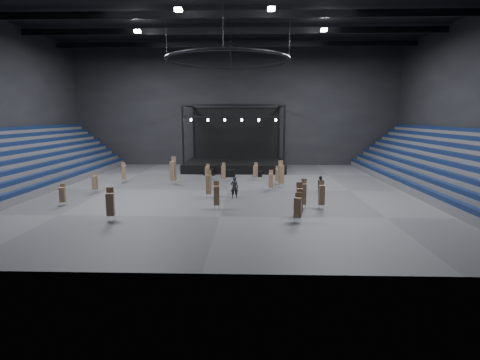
{
  "coord_description": "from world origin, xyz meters",
  "views": [
    {
      "loc": [
        2.36,
        -38.01,
        7.48
      ],
      "look_at": [
        1.26,
        -2.0,
        1.4
      ],
      "focal_mm": 28.0,
      "sensor_mm": 36.0,
      "label": 1
    }
  ],
  "objects_px": {
    "chair_stack_7": "(95,182)",
    "crew_member": "(321,184)",
    "chair_stack_13": "(223,172)",
    "chair_stack_11": "(299,200)",
    "chair_stack_1": "(256,171)",
    "chair_stack_15": "(322,194)",
    "flight_case_mid": "(230,173)",
    "chair_stack_10": "(304,193)",
    "stage": "(235,159)",
    "chair_stack_0": "(124,172)",
    "chair_stack_3": "(271,180)",
    "chair_stack_6": "(110,204)",
    "flight_case_right": "(258,174)",
    "flight_case_left": "(209,172)",
    "chair_stack_9": "(278,175)",
    "chair_stack_5": "(62,194)",
    "chair_stack_8": "(209,184)",
    "man_center": "(234,187)",
    "chair_stack_12": "(281,174)",
    "chair_stack_16": "(173,170)",
    "chair_stack_14": "(298,207)",
    "chair_stack_4": "(216,195)",
    "chair_stack_2": "(207,171)"
  },
  "relations": [
    {
      "from": "chair_stack_5",
      "to": "chair_stack_14",
      "type": "bearing_deg",
      "value": -21.38
    },
    {
      "from": "chair_stack_0",
      "to": "chair_stack_3",
      "type": "height_order",
      "value": "chair_stack_0"
    },
    {
      "from": "stage",
      "to": "chair_stack_13",
      "type": "distance_m",
      "value": 11.12
    },
    {
      "from": "chair_stack_7",
      "to": "crew_member",
      "type": "relative_size",
      "value": 1.23
    },
    {
      "from": "chair_stack_6",
      "to": "chair_stack_10",
      "type": "xyz_separation_m",
      "value": [
        14.49,
        4.2,
        -0.02
      ]
    },
    {
      "from": "chair_stack_7",
      "to": "chair_stack_5",
      "type": "bearing_deg",
      "value": -99.21
    },
    {
      "from": "chair_stack_1",
      "to": "chair_stack_15",
      "type": "relative_size",
      "value": 0.89
    },
    {
      "from": "chair_stack_12",
      "to": "chair_stack_16",
      "type": "distance_m",
      "value": 12.09
    },
    {
      "from": "chair_stack_13",
      "to": "chair_stack_10",
      "type": "bearing_deg",
      "value": -51.08
    },
    {
      "from": "chair_stack_3",
      "to": "chair_stack_10",
      "type": "xyz_separation_m",
      "value": [
        2.31,
        -7.51,
        0.16
      ]
    },
    {
      "from": "chair_stack_1",
      "to": "chair_stack_14",
      "type": "distance_m",
      "value": 18.32
    },
    {
      "from": "stage",
      "to": "flight_case_right",
      "type": "relative_size",
      "value": 13.34
    },
    {
      "from": "chair_stack_1",
      "to": "chair_stack_15",
      "type": "bearing_deg",
      "value": -48.73
    },
    {
      "from": "chair_stack_3",
      "to": "chair_stack_13",
      "type": "bearing_deg",
      "value": 138.37
    },
    {
      "from": "chair_stack_11",
      "to": "man_center",
      "type": "height_order",
      "value": "chair_stack_11"
    },
    {
      "from": "chair_stack_4",
      "to": "chair_stack_5",
      "type": "distance_m",
      "value": 13.23
    },
    {
      "from": "chair_stack_13",
      "to": "chair_stack_11",
      "type": "bearing_deg",
      "value": -57.51
    },
    {
      "from": "chair_stack_8",
      "to": "man_center",
      "type": "bearing_deg",
      "value": 1.95
    },
    {
      "from": "chair_stack_1",
      "to": "chair_stack_3",
      "type": "distance_m",
      "value": 6.57
    },
    {
      "from": "chair_stack_1",
      "to": "crew_member",
      "type": "relative_size",
      "value": 1.27
    },
    {
      "from": "flight_case_right",
      "to": "chair_stack_11",
      "type": "relative_size",
      "value": 0.4
    },
    {
      "from": "chair_stack_2",
      "to": "chair_stack_3",
      "type": "height_order",
      "value": "chair_stack_3"
    },
    {
      "from": "chair_stack_3",
      "to": "chair_stack_14",
      "type": "height_order",
      "value": "chair_stack_14"
    },
    {
      "from": "flight_case_right",
      "to": "chair_stack_6",
      "type": "relative_size",
      "value": 0.42
    },
    {
      "from": "chair_stack_1",
      "to": "chair_stack_12",
      "type": "height_order",
      "value": "chair_stack_12"
    },
    {
      "from": "chair_stack_16",
      "to": "stage",
      "type": "bearing_deg",
      "value": 79.57
    },
    {
      "from": "flight_case_mid",
      "to": "chair_stack_2",
      "type": "xyz_separation_m",
      "value": [
        -2.61,
        -1.98,
        0.55
      ]
    },
    {
      "from": "chair_stack_8",
      "to": "man_center",
      "type": "relative_size",
      "value": 1.3
    },
    {
      "from": "flight_case_mid",
      "to": "chair_stack_14",
      "type": "height_order",
      "value": "chair_stack_14"
    },
    {
      "from": "chair_stack_5",
      "to": "chair_stack_14",
      "type": "relative_size",
      "value": 0.87
    },
    {
      "from": "chair_stack_13",
      "to": "chair_stack_15",
      "type": "distance_m",
      "value": 15.86
    },
    {
      "from": "crew_member",
      "to": "chair_stack_5",
      "type": "bearing_deg",
      "value": 98.8
    },
    {
      "from": "flight_case_right",
      "to": "chair_stack_6",
      "type": "distance_m",
      "value": 23.48
    },
    {
      "from": "flight_case_left",
      "to": "chair_stack_7",
      "type": "xyz_separation_m",
      "value": [
        -10.03,
        -11.81,
        0.65
      ]
    },
    {
      "from": "chair_stack_4",
      "to": "chair_stack_6",
      "type": "bearing_deg",
      "value": -160.04
    },
    {
      "from": "chair_stack_12",
      "to": "chair_stack_5",
      "type": "bearing_deg",
      "value": -166.58
    },
    {
      "from": "flight_case_left",
      "to": "chair_stack_9",
      "type": "height_order",
      "value": "chair_stack_9"
    },
    {
      "from": "chair_stack_3",
      "to": "chair_stack_6",
      "type": "relative_size",
      "value": 0.87
    },
    {
      "from": "chair_stack_13",
      "to": "chair_stack_16",
      "type": "bearing_deg",
      "value": -152.68
    },
    {
      "from": "chair_stack_12",
      "to": "man_center",
      "type": "height_order",
      "value": "chair_stack_12"
    },
    {
      "from": "chair_stack_6",
      "to": "chair_stack_4",
      "type": "bearing_deg",
      "value": 15.55
    },
    {
      "from": "flight_case_right",
      "to": "chair_stack_5",
      "type": "xyz_separation_m",
      "value": [
        -16.87,
        -16.13,
        0.66
      ]
    },
    {
      "from": "chair_stack_12",
      "to": "chair_stack_2",
      "type": "bearing_deg",
      "value": 137.96
    },
    {
      "from": "stage",
      "to": "chair_stack_0",
      "type": "height_order",
      "value": "stage"
    },
    {
      "from": "chair_stack_4",
      "to": "chair_stack_13",
      "type": "distance_m",
      "value": 13.44
    },
    {
      "from": "flight_case_mid",
      "to": "chair_stack_10",
      "type": "height_order",
      "value": "chair_stack_10"
    },
    {
      "from": "chair_stack_10",
      "to": "chair_stack_13",
      "type": "height_order",
      "value": "chair_stack_10"
    },
    {
      "from": "chair_stack_5",
      "to": "chair_stack_6",
      "type": "distance_m",
      "value": 7.43
    },
    {
      "from": "flight_case_mid",
      "to": "chair_stack_7",
      "type": "xyz_separation_m",
      "value": [
        -12.84,
        -10.48,
        0.63
      ]
    },
    {
      "from": "chair_stack_1",
      "to": "crew_member",
      "type": "xyz_separation_m",
      "value": [
        6.46,
        -7.0,
        -0.28
      ]
    }
  ]
}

